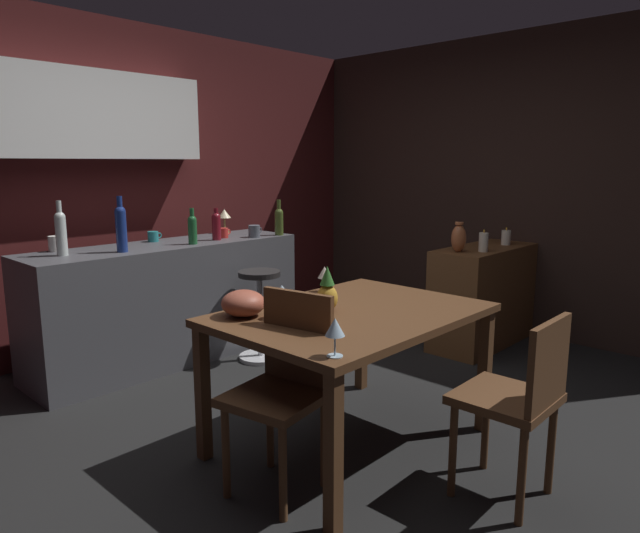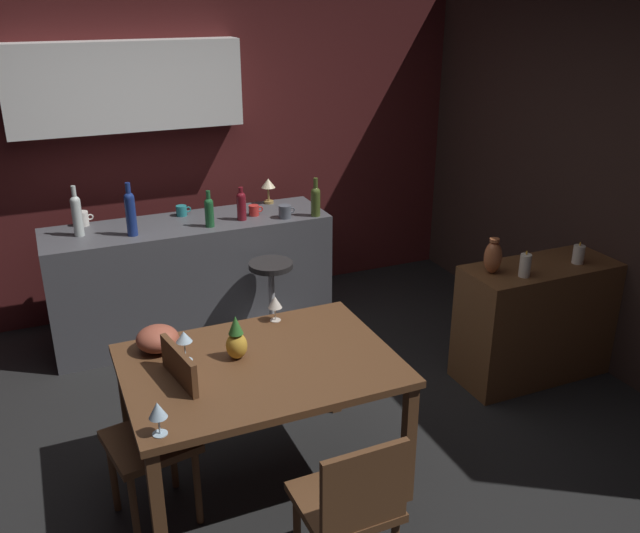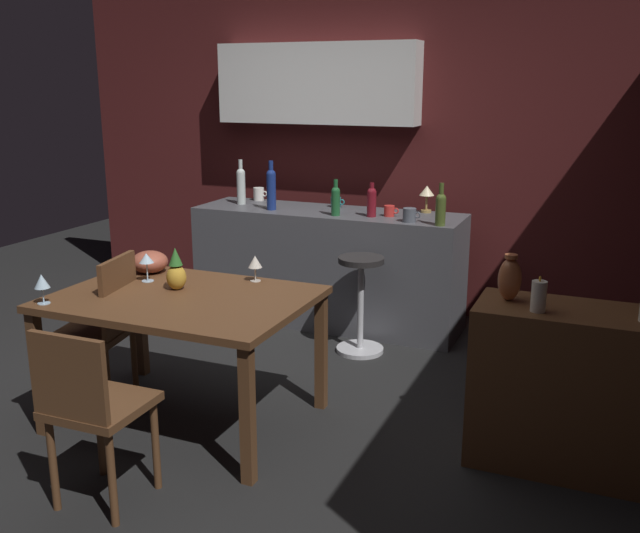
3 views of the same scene
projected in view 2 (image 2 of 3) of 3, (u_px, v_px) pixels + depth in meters
name	position (u px, v px, depth m)	size (l,w,h in m)	color
ground_plane	(257.00, 433.00, 4.11)	(9.00, 9.00, 0.00)	black
wall_kitchen_back	(160.00, 139.00, 5.32)	(5.20, 0.33, 2.60)	#4C1919
wall_side_right	(577.00, 172.00, 4.82)	(0.10, 4.40, 2.60)	#33231E
dining_table	(260.00, 375.00, 3.48)	(1.37, 0.99, 0.74)	#56351E
kitchen_counter	(192.00, 278.00, 5.20)	(2.10, 0.60, 0.90)	#4C4C51
sideboard_cabinet	(537.00, 320.00, 4.61)	(1.10, 0.44, 0.82)	brown
chair_near_window	(163.00, 429.00, 3.31)	(0.46, 0.46, 0.92)	#56351E
chair_by_doorway	(351.00, 506.00, 2.84)	(0.41, 0.41, 0.86)	#56351E
bar_stool	(272.00, 303.00, 4.96)	(0.34, 0.34, 0.69)	#262323
wine_glass_left	(184.00, 338.00, 3.41)	(0.08, 0.08, 0.17)	silver
wine_glass_right	(275.00, 303.00, 3.84)	(0.08, 0.08, 0.15)	silver
wine_glass_center	(158.00, 411.00, 2.84)	(0.08, 0.08, 0.16)	silver
pineapple_centerpiece	(236.00, 340.00, 3.45)	(0.11, 0.11, 0.24)	gold
fruit_bowl	(157.00, 339.00, 3.54)	(0.22, 0.22, 0.13)	#9E4C38
wine_bottle_cobalt	(130.00, 211.00, 4.70)	(0.07, 0.07, 0.38)	navy
wine_bottle_clear	(77.00, 213.00, 4.70)	(0.07, 0.07, 0.36)	silver
wine_bottle_ruby	(241.00, 204.00, 5.04)	(0.07, 0.07, 0.25)	maroon
wine_bottle_green	(209.00, 211.00, 4.89)	(0.07, 0.07, 0.27)	#1E592D
wine_bottle_olive	(316.00, 200.00, 5.13)	(0.07, 0.07, 0.30)	#475623
cup_red	(254.00, 210.00, 5.17)	(0.11, 0.08, 0.08)	red
cup_teal	(182.00, 211.00, 5.16)	(0.12, 0.08, 0.08)	teal
cup_white	(83.00, 219.00, 4.94)	(0.12, 0.09, 0.11)	white
cup_slate	(285.00, 212.00, 5.11)	(0.13, 0.09, 0.10)	#515660
counter_lamp	(268.00, 186.00, 5.43)	(0.11, 0.11, 0.20)	#A58447
pillar_candle_tall	(579.00, 254.00, 4.47)	(0.08, 0.08, 0.15)	white
pillar_candle_short	(525.00, 265.00, 4.25)	(0.07, 0.07, 0.17)	white
vase_copper	(493.00, 257.00, 4.29)	(0.11, 0.11, 0.23)	#B26038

